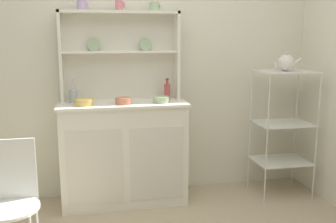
% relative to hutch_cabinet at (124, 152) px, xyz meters
% --- Properties ---
extents(wall_back, '(3.84, 0.05, 2.50)m').
position_rel_hutch_cabinet_xyz_m(wall_back, '(0.20, 0.26, 0.78)').
color(wall_back, silver).
rests_on(wall_back, ground).
extents(hutch_cabinet, '(1.11, 0.45, 0.91)m').
position_rel_hutch_cabinet_xyz_m(hutch_cabinet, '(0.00, 0.00, 0.00)').
color(hutch_cabinet, white).
rests_on(hutch_cabinet, ground).
extents(hutch_shelf_unit, '(1.04, 0.18, 0.78)m').
position_rel_hutch_cabinet_xyz_m(hutch_shelf_unit, '(0.00, 0.17, 0.89)').
color(hutch_shelf_unit, silver).
rests_on(hutch_shelf_unit, hutch_cabinet).
extents(bakers_rack, '(0.50, 0.39, 1.17)m').
position_rel_hutch_cabinet_xyz_m(bakers_rack, '(1.46, -0.11, 0.27)').
color(bakers_rack, silver).
rests_on(bakers_rack, ground).
extents(wire_chair, '(0.36, 0.36, 0.85)m').
position_rel_hutch_cabinet_xyz_m(wire_chair, '(-0.78, -0.91, 0.05)').
color(wire_chair, white).
rests_on(wire_chair, ground).
extents(cup_lilac_0, '(0.09, 0.08, 0.08)m').
position_rel_hutch_cabinet_xyz_m(cup_lilac_0, '(-0.31, 0.12, 1.27)').
color(cup_lilac_0, '#B79ECC').
rests_on(cup_lilac_0, hutch_shelf_unit).
extents(cup_rose_1, '(0.08, 0.07, 0.08)m').
position_rel_hutch_cabinet_xyz_m(cup_rose_1, '(0.00, 0.12, 1.27)').
color(cup_rose_1, '#D17A84').
rests_on(cup_rose_1, hutch_shelf_unit).
extents(cup_sage_2, '(0.09, 0.08, 0.08)m').
position_rel_hutch_cabinet_xyz_m(cup_sage_2, '(0.30, 0.12, 1.26)').
color(cup_sage_2, '#9EB78E').
rests_on(cup_sage_2, hutch_shelf_unit).
extents(bowl_mixing_large, '(0.16, 0.16, 0.06)m').
position_rel_hutch_cabinet_xyz_m(bowl_mixing_large, '(-0.32, -0.07, 0.47)').
color(bowl_mixing_large, '#DBB760').
rests_on(bowl_mixing_large, hutch_cabinet).
extents(bowl_floral_medium, '(0.14, 0.14, 0.05)m').
position_rel_hutch_cabinet_xyz_m(bowl_floral_medium, '(-0.00, -0.07, 0.47)').
color(bowl_floral_medium, '#C67556').
rests_on(bowl_floral_medium, hutch_cabinet).
extents(bowl_cream_small, '(0.14, 0.14, 0.05)m').
position_rel_hutch_cabinet_xyz_m(bowl_cream_small, '(0.32, -0.07, 0.47)').
color(bowl_cream_small, '#9EB78E').
rests_on(bowl_cream_small, hutch_cabinet).
extents(jam_bottle, '(0.05, 0.05, 0.19)m').
position_rel_hutch_cabinet_xyz_m(jam_bottle, '(0.41, 0.09, 0.52)').
color(jam_bottle, '#B74C47').
rests_on(jam_bottle, hutch_cabinet).
extents(utensil_jar, '(0.08, 0.08, 0.23)m').
position_rel_hutch_cabinet_xyz_m(utensil_jar, '(-0.41, 0.08, 0.50)').
color(utensil_jar, '#B2B7C6').
rests_on(utensil_jar, hutch_cabinet).
extents(porcelain_teapot, '(0.24, 0.15, 0.17)m').
position_rel_hutch_cabinet_xyz_m(porcelain_teapot, '(1.46, -0.11, 0.77)').
color(porcelain_teapot, white).
rests_on(porcelain_teapot, bakers_rack).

